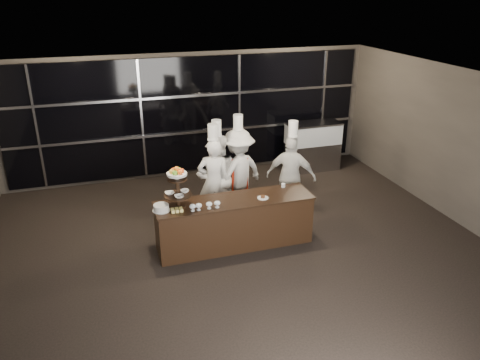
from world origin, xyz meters
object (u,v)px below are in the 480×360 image
object	(u,v)px
buffet_counter	(234,222)
display_stand	(177,185)
chef_c	(238,172)
chef_d	(291,176)
display_case	(313,144)
chef_b	(217,176)
chef_a	(214,180)
layer_cake	(161,208)

from	to	relation	value
buffet_counter	display_stand	size ratio (longest dim) A/B	3.81
chef_c	chef_d	size ratio (longest dim) A/B	1.05
display_case	display_stand	bearing A→B (deg)	-142.74
buffet_counter	display_case	distance (m)	4.29
chef_b	chef_d	xyz separation A→B (m)	(1.43, -0.40, -0.01)
display_stand	chef_a	xyz separation A→B (m)	(0.89, 1.02, -0.45)
chef_a	chef_d	world-z (taller)	chef_a
display_case	chef_d	distance (m)	2.73
display_case	buffet_counter	bearing A→B (deg)	-134.61
chef_c	chef_d	bearing A→B (deg)	-23.06
chef_b	display_case	bearing A→B (deg)	31.34
display_stand	chef_d	size ratio (longest dim) A/B	0.37
buffet_counter	display_case	bearing A→B (deg)	45.39
display_case	chef_c	xyz separation A→B (m)	(-2.55, -1.81, 0.23)
chef_d	display_case	bearing A→B (deg)	54.97
layer_cake	chef_b	bearing A→B (deg)	44.08
chef_a	chef_c	distance (m)	0.61
layer_cake	chef_a	world-z (taller)	chef_a
layer_cake	chef_d	world-z (taller)	chef_d
display_stand	layer_cake	size ratio (longest dim) A/B	2.48
chef_b	buffet_counter	bearing A→B (deg)	-90.63
display_case	chef_a	distance (m)	3.73
buffet_counter	chef_b	distance (m)	1.30
chef_a	display_case	bearing A→B (deg)	33.04
display_case	chef_c	bearing A→B (deg)	-144.69
chef_c	buffet_counter	bearing A→B (deg)	-110.19
display_case	chef_c	world-z (taller)	chef_c
display_stand	chef_c	distance (m)	1.96
chef_d	display_stand	bearing A→B (deg)	-161.44
display_stand	chef_a	distance (m)	1.42
chef_a	chef_c	size ratio (longest dim) A/B	0.96
chef_a	chef_d	distance (m)	1.57
chef_a	chef_b	world-z (taller)	chef_b
buffet_counter	layer_cake	size ratio (longest dim) A/B	9.47
buffet_counter	chef_d	xyz separation A→B (m)	(1.45, 0.82, 0.41)
chef_a	chef_d	xyz separation A→B (m)	(1.56, -0.20, -0.02)
layer_cake	chef_d	bearing A→B (deg)	17.58
chef_b	chef_c	xyz separation A→B (m)	(0.44, 0.02, 0.03)
buffet_counter	chef_d	world-z (taller)	chef_d
chef_c	chef_d	xyz separation A→B (m)	(0.99, -0.42, -0.04)
chef_c	layer_cake	bearing A→B (deg)	-143.72
display_stand	chef_b	world-z (taller)	chef_b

